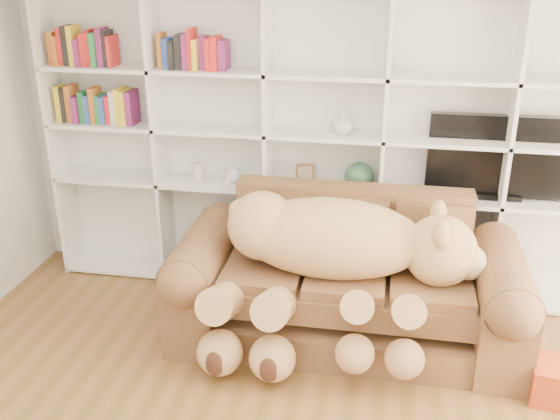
% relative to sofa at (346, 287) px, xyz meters
% --- Properties ---
extents(wall_back, '(5.00, 0.02, 2.70)m').
position_rel_sofa_xyz_m(wall_back, '(-0.25, 0.86, 0.97)').
color(wall_back, silver).
rests_on(wall_back, floor).
extents(bookshelf, '(4.43, 0.35, 2.40)m').
position_rel_sofa_xyz_m(bookshelf, '(-0.49, 0.73, 0.92)').
color(bookshelf, white).
rests_on(bookshelf, floor).
extents(sofa, '(2.41, 1.04, 1.01)m').
position_rel_sofa_xyz_m(sofa, '(0.00, 0.00, 0.00)').
color(sofa, brown).
rests_on(sofa, floor).
extents(teddy_bear, '(1.83, 0.99, 1.06)m').
position_rel_sofa_xyz_m(teddy_bear, '(-0.10, -0.20, 0.32)').
color(teddy_bear, tan).
rests_on(teddy_bear, sofa).
extents(throw_pillow, '(0.43, 0.28, 0.42)m').
position_rel_sofa_xyz_m(throw_pillow, '(-0.56, 0.17, 0.33)').
color(throw_pillow, '#510D1A').
rests_on(throw_pillow, sofa).
extents(gift_box, '(0.35, 0.33, 0.25)m').
position_rel_sofa_xyz_m(gift_box, '(1.35, -0.49, -0.26)').
color(gift_box, '#B03B17').
rests_on(gift_box, floor).
extents(tv, '(1.06, 0.18, 0.63)m').
position_rel_sofa_xyz_m(tv, '(1.05, 0.72, 0.79)').
color(tv, black).
rests_on(tv, bookshelf).
extents(picture_frame, '(0.15, 0.07, 0.18)m').
position_rel_sofa_xyz_m(picture_frame, '(-0.40, 0.67, 0.58)').
color(picture_frame, brown).
rests_on(picture_frame, bookshelf).
extents(green_vase, '(0.23, 0.23, 0.23)m').
position_rel_sofa_xyz_m(green_vase, '(0.02, 0.67, 0.60)').
color(green_vase, '#2E5B3C').
rests_on(green_vase, bookshelf).
extents(figurine_tall, '(0.08, 0.08, 0.15)m').
position_rel_sofa_xyz_m(figurine_tall, '(-1.27, 0.67, 0.56)').
color(figurine_tall, beige).
rests_on(figurine_tall, bookshelf).
extents(figurine_short, '(0.08, 0.08, 0.12)m').
position_rel_sofa_xyz_m(figurine_short, '(-1.02, 0.67, 0.54)').
color(figurine_short, beige).
rests_on(figurine_short, bookshelf).
extents(snow_globe, '(0.12, 0.12, 0.12)m').
position_rel_sofa_xyz_m(snow_globe, '(-0.97, 0.67, 0.55)').
color(snow_globe, silver).
rests_on(snow_globe, bookshelf).
extents(shelf_vase, '(0.18, 0.18, 0.17)m').
position_rel_sofa_xyz_m(shelf_vase, '(-0.12, 0.67, 1.02)').
color(shelf_vase, beige).
rests_on(shelf_vase, bookshelf).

